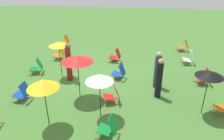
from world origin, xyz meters
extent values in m
plane|color=#477A33|center=(0.00, 0.00, 0.00)|extent=(40.00, 40.00, 0.00)
cube|color=olive|center=(-0.46, -2.88, 0.02)|extent=(0.24, 0.74, 0.04)
cube|color=olive|center=(-0.03, -2.76, 0.02)|extent=(0.24, 0.74, 0.04)
cube|color=#148C38|center=(-0.22, -2.92, 0.27)|extent=(0.58, 0.55, 0.13)
cube|color=#148C38|center=(-0.30, -2.63, 0.55)|extent=(0.53, 0.37, 0.57)
cylinder|color=olive|center=(-0.16, -3.11, 0.20)|extent=(0.43, 0.14, 0.03)
cube|color=olive|center=(-4.54, 5.43, 0.02)|extent=(0.10, 0.76, 0.04)
cube|color=olive|center=(-4.11, 5.47, 0.02)|extent=(0.10, 0.76, 0.04)
cube|color=orange|center=(-4.32, 5.35, 0.27)|extent=(0.52, 0.47, 0.13)
cube|color=orange|center=(-4.34, 5.65, 0.55)|extent=(0.50, 0.29, 0.57)
cylinder|color=olive|center=(-4.30, 5.15, 0.20)|extent=(0.44, 0.07, 0.03)
cube|color=olive|center=(-0.25, 1.58, 0.02)|extent=(0.24, 0.74, 0.04)
cube|color=olive|center=(0.17, 1.45, 0.02)|extent=(0.24, 0.74, 0.04)
cube|color=#1947B7|center=(-0.07, 1.42, 0.27)|extent=(0.58, 0.55, 0.13)
cube|color=#1947B7|center=(0.02, 1.71, 0.55)|extent=(0.53, 0.37, 0.57)
cylinder|color=olive|center=(-0.12, 1.23, 0.20)|extent=(0.43, 0.15, 0.03)
cube|color=olive|center=(3.80, 1.49, 0.02)|extent=(0.16, 0.76, 0.04)
cube|color=olive|center=(4.23, 1.42, 0.02)|extent=(0.16, 0.76, 0.04)
cube|color=#148C38|center=(4.00, 1.36, 0.27)|extent=(0.54, 0.50, 0.13)
cube|color=#148C38|center=(4.05, 1.65, 0.55)|extent=(0.51, 0.32, 0.57)
cylinder|color=olive|center=(3.97, 1.16, 0.20)|extent=(0.44, 0.10, 0.03)
cube|color=olive|center=(-4.60, -2.54, 0.02)|extent=(0.12, 0.76, 0.04)
cube|color=olive|center=(-4.16, -2.59, 0.02)|extent=(0.12, 0.76, 0.04)
cube|color=orange|center=(-4.39, -2.67, 0.27)|extent=(0.52, 0.48, 0.13)
cube|color=orange|center=(-4.36, -2.37, 0.55)|extent=(0.50, 0.30, 0.57)
cylinder|color=olive|center=(-4.41, -2.86, 0.20)|extent=(0.44, 0.08, 0.03)
cube|color=olive|center=(1.82, 1.31, 0.02)|extent=(0.25, 0.74, 0.04)
cube|color=olive|center=(2.24, 1.44, 0.02)|extent=(0.25, 0.74, 0.04)
cube|color=red|center=(2.05, 1.28, 0.27)|extent=(0.58, 0.55, 0.13)
cube|color=red|center=(1.97, 1.57, 0.55)|extent=(0.53, 0.37, 0.57)
cylinder|color=olive|center=(2.11, 1.09, 0.20)|extent=(0.43, 0.15, 0.03)
cube|color=olive|center=(-2.44, 5.37, 0.02)|extent=(0.06, 0.76, 0.04)
cube|color=olive|center=(-2.00, 5.38, 0.02)|extent=(0.06, 0.76, 0.04)
cube|color=white|center=(-2.22, 5.28, 0.27)|extent=(0.49, 0.45, 0.13)
cube|color=white|center=(-2.23, 5.58, 0.55)|extent=(0.49, 0.26, 0.57)
cylinder|color=olive|center=(-2.21, 5.08, 0.20)|extent=(0.44, 0.04, 0.03)
cube|color=olive|center=(2.06, -2.35, 0.02)|extent=(0.09, 0.76, 0.04)
cube|color=olive|center=(2.49, -2.38, 0.02)|extent=(0.09, 0.76, 0.04)
cube|color=#1947B7|center=(2.27, -2.46, 0.27)|extent=(0.51, 0.47, 0.13)
cube|color=#1947B7|center=(2.29, -2.16, 0.55)|extent=(0.50, 0.28, 0.57)
cylinder|color=olive|center=(2.25, -2.66, 0.20)|extent=(0.44, 0.06, 0.03)
cube|color=olive|center=(2.16, 5.65, 0.02)|extent=(0.19, 0.75, 0.04)
cube|color=orange|center=(2.39, 5.59, 0.27)|extent=(0.56, 0.52, 0.13)
cylinder|color=olive|center=(2.44, 5.40, 0.20)|extent=(0.44, 0.12, 0.03)
cube|color=olive|center=(-0.14, 5.58, 0.02)|extent=(0.09, 0.76, 0.04)
cube|color=olive|center=(0.29, 5.62, 0.02)|extent=(0.09, 0.76, 0.04)
cube|color=red|center=(0.08, 5.50, 0.27)|extent=(0.51, 0.47, 0.13)
cube|color=red|center=(0.06, 5.80, 0.55)|extent=(0.50, 0.28, 0.57)
cylinder|color=olive|center=(0.10, 5.30, 0.20)|extent=(0.44, 0.06, 0.03)
cube|color=olive|center=(-2.35, -2.23, 0.02)|extent=(0.09, 0.76, 0.04)
cube|color=olive|center=(-1.91, -2.20, 0.02)|extent=(0.09, 0.76, 0.04)
cube|color=orange|center=(-2.13, -2.31, 0.27)|extent=(0.51, 0.47, 0.13)
cube|color=orange|center=(-2.15, -2.01, 0.55)|extent=(0.50, 0.28, 0.57)
cylinder|color=olive|center=(-2.11, -2.51, 0.20)|extent=(0.44, 0.06, 0.03)
cube|color=olive|center=(-2.35, 1.19, 0.02)|extent=(0.18, 0.75, 0.04)
cube|color=olive|center=(-1.92, 1.11, 0.02)|extent=(0.18, 0.75, 0.04)
cube|color=red|center=(-2.16, 1.05, 0.27)|extent=(0.55, 0.52, 0.13)
cube|color=red|center=(-2.10, 1.35, 0.55)|extent=(0.52, 0.33, 0.57)
cylinder|color=olive|center=(-2.19, 0.86, 0.20)|extent=(0.44, 0.11, 0.03)
cylinder|color=black|center=(3.65, -0.70, 0.91)|extent=(0.03, 0.03, 1.82)
cone|color=yellow|center=(3.65, -0.70, 1.69)|extent=(1.07, 1.07, 0.31)
cylinder|color=black|center=(2.40, 4.92, 0.89)|extent=(0.03, 0.03, 1.79)
cone|color=black|center=(2.40, 4.92, 1.71)|extent=(1.00, 1.00, 0.20)
cylinder|color=black|center=(1.76, -0.02, 0.94)|extent=(0.03, 0.03, 1.88)
cone|color=red|center=(1.76, -0.02, 1.79)|extent=(1.30, 1.30, 0.22)
cylinder|color=black|center=(-0.03, -1.39, 0.92)|extent=(0.03, 0.03, 1.85)
cone|color=yellow|center=(-0.03, -1.39, 1.76)|extent=(0.95, 0.95, 0.22)
cylinder|color=black|center=(2.96, 1.06, 0.88)|extent=(0.03, 0.03, 1.75)
cone|color=white|center=(2.96, 1.06, 1.64)|extent=(1.02, 1.02, 0.29)
cylinder|color=maroon|center=(0.29, -0.86, 0.84)|extent=(0.34, 0.34, 1.68)
sphere|color=brown|center=(0.29, -0.86, 1.78)|extent=(0.23, 0.23, 0.23)
cylinder|color=#333847|center=(0.54, 3.34, 0.77)|extent=(0.42, 0.42, 1.55)
sphere|color=beige|center=(0.54, 3.34, 1.64)|extent=(0.21, 0.21, 0.21)
cylinder|color=black|center=(1.39, 3.33, 0.79)|extent=(0.28, 0.28, 1.58)
sphere|color=tan|center=(1.39, 3.33, 1.68)|extent=(0.22, 0.22, 0.22)
camera|label=1|loc=(9.48, 2.16, 5.19)|focal=34.56mm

